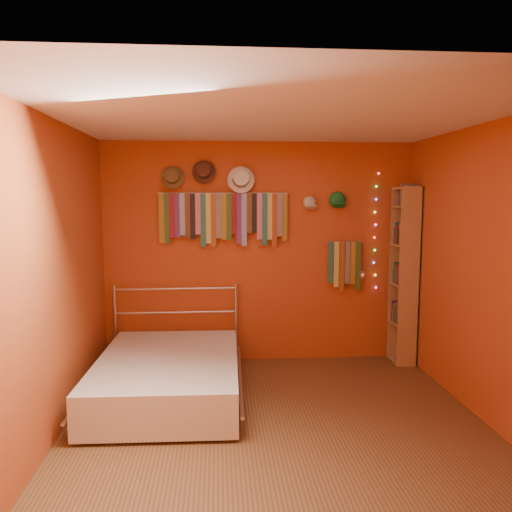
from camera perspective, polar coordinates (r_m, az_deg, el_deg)
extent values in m
plane|color=#52361C|center=(4.34, 2.47, -18.99)|extent=(3.50, 3.50, 0.00)
cube|color=#9C3419|center=(5.69, 0.42, 0.36)|extent=(3.50, 0.02, 2.50)
cube|color=#9C3419|center=(4.52, 25.18, -1.97)|extent=(0.02, 3.50, 2.50)
cube|color=#9C3419|center=(4.13, -22.32, -2.60)|extent=(0.02, 3.50, 2.50)
cube|color=white|center=(3.96, 2.66, 15.69)|extent=(3.50, 3.50, 0.02)
cylinder|color=silver|center=(5.58, -3.73, 7.18)|extent=(1.45, 0.01, 0.01)
cube|color=brown|center=(5.61, -10.74, 4.26)|extent=(0.06, 0.01, 0.55)
cube|color=#234C1E|center=(5.60, -10.17, 4.25)|extent=(0.06, 0.01, 0.55)
cube|color=maroon|center=(5.58, -9.59, 4.58)|extent=(0.06, 0.01, 0.49)
cube|color=#37175E|center=(5.59, -9.00, 4.60)|extent=(0.06, 0.01, 0.49)
cube|color=#6A94BD|center=(5.58, -8.42, 4.75)|extent=(0.06, 0.01, 0.46)
cube|color=#4E271A|center=(5.57, -7.83, 4.59)|extent=(0.06, 0.01, 0.49)
cube|color=black|center=(5.58, -7.24, 4.53)|extent=(0.06, 0.01, 0.51)
cube|color=#B75B7F|center=(5.57, -6.66, 4.80)|extent=(0.06, 0.01, 0.46)
cube|color=#18574F|center=(5.57, -6.06, 4.09)|extent=(0.06, 0.01, 0.59)
cube|color=#C3C74F|center=(5.58, -5.47, 4.29)|extent=(0.06, 0.01, 0.56)
cube|color=brown|center=(5.57, -4.88, 4.12)|extent=(0.06, 0.01, 0.59)
cube|color=navy|center=(5.56, -4.30, 4.61)|extent=(0.06, 0.01, 0.50)
cube|color=olive|center=(5.57, -3.71, 4.52)|extent=(0.06, 0.01, 0.52)
cube|color=#26461C|center=(5.57, -3.12, 4.48)|extent=(0.06, 0.01, 0.52)
cube|color=maroon|center=(5.56, -2.53, 4.85)|extent=(0.06, 0.01, 0.45)
cube|color=#4E1967|center=(5.58, -1.94, 4.31)|extent=(0.06, 0.01, 0.56)
cube|color=#687FB8|center=(5.58, -1.35, 4.16)|extent=(0.06, 0.01, 0.59)
cube|color=#4B3419|center=(5.57, -0.76, 4.93)|extent=(0.06, 0.01, 0.44)
cube|color=black|center=(5.59, -0.18, 4.93)|extent=(0.06, 0.01, 0.44)
cube|color=#BA5D7B|center=(5.59, 0.41, 4.54)|extent=(0.06, 0.01, 0.52)
cube|color=#1A5B5D|center=(5.59, 1.00, 4.21)|extent=(0.06, 0.01, 0.58)
cube|color=gold|center=(5.60, 1.57, 4.52)|extent=(0.06, 0.01, 0.52)
cube|color=maroon|center=(5.61, 2.15, 4.13)|extent=(0.06, 0.01, 0.60)
cube|color=#1A1355|center=(5.60, 2.75, 4.72)|extent=(0.06, 0.01, 0.48)
cube|color=brown|center=(5.62, 3.31, 4.46)|extent=(0.06, 0.01, 0.53)
cylinder|color=silver|center=(5.79, 10.12, 1.61)|extent=(0.40, 0.01, 0.01)
cube|color=#1B6159|center=(5.77, 8.55, -0.74)|extent=(0.06, 0.01, 0.47)
cube|color=#C7BC4F|center=(5.78, 9.18, -0.97)|extent=(0.06, 0.01, 0.52)
cube|color=brown|center=(5.79, 9.81, -1.23)|extent=(0.06, 0.01, 0.57)
cube|color=navy|center=(5.81, 10.40, -0.78)|extent=(0.06, 0.01, 0.49)
cube|color=olive|center=(5.82, 11.02, -0.82)|extent=(0.06, 0.01, 0.49)
cube|color=#304F1F|center=(5.84, 11.63, -1.15)|extent=(0.06, 0.01, 0.56)
cylinder|color=brown|center=(5.59, -9.51, 8.85)|extent=(0.25, 0.06, 0.25)
cylinder|color=brown|center=(5.55, -9.55, 8.97)|extent=(0.15, 0.12, 0.16)
cylinder|color=#332314|center=(5.57, -9.53, 8.91)|extent=(0.15, 0.05, 0.15)
cylinder|color=#442618|center=(5.58, -5.99, 9.53)|extent=(0.26, 0.06, 0.25)
cylinder|color=#442618|center=(5.53, -6.00, 9.66)|extent=(0.15, 0.13, 0.17)
cylinder|color=black|center=(5.56, -5.99, 9.60)|extent=(0.16, 0.05, 0.16)
cylinder|color=white|center=(5.58, -1.74, 8.70)|extent=(0.30, 0.07, 0.29)
cylinder|color=white|center=(5.53, -1.72, 8.85)|extent=(0.18, 0.15, 0.19)
cylinder|color=black|center=(5.55, -1.73, 8.77)|extent=(0.18, 0.06, 0.18)
ellipsoid|color=beige|center=(5.67, 6.14, 6.09)|extent=(0.16, 0.12, 0.16)
cube|color=beige|center=(5.58, 6.32, 5.57)|extent=(0.12, 0.09, 0.05)
ellipsoid|color=#197431|center=(5.74, 9.28, 6.33)|extent=(0.18, 0.14, 0.18)
cube|color=#197431|center=(5.63, 9.54, 5.75)|extent=(0.13, 0.10, 0.05)
sphere|color=#FF3333|center=(5.89, 13.84, 9.16)|extent=(0.02, 0.02, 0.02)
sphere|color=#33FF4C|center=(5.87, 13.60, 7.75)|extent=(0.02, 0.02, 0.02)
sphere|color=#4C66FF|center=(5.87, 13.57, 6.32)|extent=(0.02, 0.02, 0.02)
sphere|color=yellow|center=(5.87, 13.44, 4.90)|extent=(0.02, 0.02, 0.02)
sphere|color=#FF4CCC|center=(5.88, 13.51, 3.48)|extent=(0.02, 0.02, 0.02)
sphere|color=#FF3333|center=(5.89, 13.39, 2.07)|extent=(0.02, 0.02, 0.02)
sphere|color=#33FF4C|center=(5.91, 13.41, 0.66)|extent=(0.02, 0.02, 0.02)
sphere|color=#4C66FF|center=(5.92, 13.32, -0.75)|extent=(0.02, 0.02, 0.02)
sphere|color=yellow|center=(5.95, 13.47, -2.14)|extent=(0.02, 0.02, 0.02)
sphere|color=#FF4CCC|center=(5.98, 13.55, -3.51)|extent=(0.02, 0.02, 0.02)
cylinder|color=silver|center=(5.90, 11.42, -2.02)|extent=(0.04, 0.03, 0.04)
cylinder|color=silver|center=(5.78, 11.75, -1.90)|extent=(0.01, 0.26, 0.08)
sphere|color=white|center=(5.66, 12.12, -2.20)|extent=(0.07, 0.07, 0.07)
cube|color=#A7824B|center=(5.72, 17.16, -2.43)|extent=(0.24, 0.02, 2.00)
cube|color=#A7824B|center=(6.02, 16.04, -1.95)|extent=(0.24, 0.02, 2.00)
cube|color=#A7824B|center=(5.91, 17.63, -2.16)|extent=(0.02, 0.34, 2.00)
cube|color=#A7824B|center=(6.09, 16.27, -11.33)|extent=(0.24, 0.32, 0.02)
cube|color=#A7824B|center=(5.98, 16.41, -7.40)|extent=(0.24, 0.32, 0.02)
cube|color=#A7824B|center=(5.88, 16.55, -3.15)|extent=(0.24, 0.32, 0.02)
cube|color=#A7824B|center=(5.83, 16.70, 1.21)|extent=(0.24, 0.32, 0.02)
cube|color=#A7824B|center=(5.80, 16.85, 5.44)|extent=(0.24, 0.32, 0.02)
cube|color=#A7824B|center=(5.80, 16.92, 7.42)|extent=(0.24, 0.32, 0.02)
cylinder|color=silver|center=(5.83, -15.78, -7.68)|extent=(0.03, 0.03, 0.92)
cylinder|color=silver|center=(5.71, -2.28, -7.70)|extent=(0.03, 0.03, 0.92)
cylinder|color=silver|center=(5.76, -9.07, -8.90)|extent=(1.35, 0.02, 0.02)
cylinder|color=silver|center=(5.70, -9.12, -6.38)|extent=(1.35, 0.02, 0.02)
cylinder|color=silver|center=(5.64, -9.17, -3.71)|extent=(1.35, 0.02, 0.02)
cube|color=beige|center=(4.88, -9.97, -13.36)|extent=(1.33, 1.86, 0.37)
cylinder|color=silver|center=(5.00, -17.89, -13.35)|extent=(0.08, 1.83, 0.03)
cylinder|color=silver|center=(4.87, -1.82, -13.56)|extent=(0.08, 1.83, 0.03)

